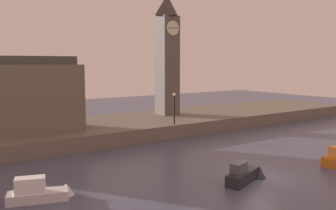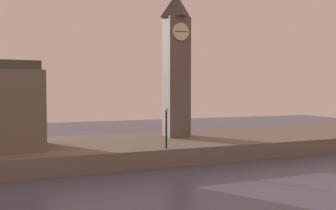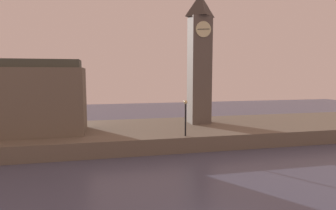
# 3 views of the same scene
# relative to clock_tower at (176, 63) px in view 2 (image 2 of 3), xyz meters

# --- Properties ---
(far_embankment) EXTENTS (70.00, 12.00, 1.50)m
(far_embankment) POSITION_rel_clock_tower_xyz_m (-6.62, -1.42, -8.56)
(far_embankment) COLOR #6B6051
(far_embankment) RESTS_ON ground
(clock_tower) EXTENTS (2.59, 2.62, 15.15)m
(clock_tower) POSITION_rel_clock_tower_xyz_m (0.00, 0.00, 0.00)
(clock_tower) COLOR #5B544C
(clock_tower) RESTS_ON far_embankment
(streetlamp) EXTENTS (0.36, 0.36, 3.44)m
(streetlamp) POSITION_rel_clock_tower_xyz_m (-3.64, -6.65, -5.63)
(streetlamp) COLOR black
(streetlamp) RESTS_ON far_embankment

